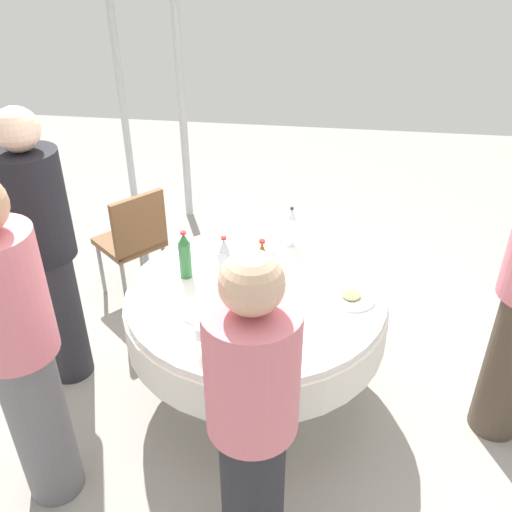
{
  "coord_description": "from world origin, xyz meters",
  "views": [
    {
      "loc": [
        2.37,
        0.33,
        2.42
      ],
      "look_at": [
        0.0,
        0.0,
        0.95
      ],
      "focal_mm": 38.38,
      "sensor_mm": 36.0,
      "label": 1
    }
  ],
  "objects_px": {
    "bottle_green_front": "(185,256)",
    "person_inner": "(252,425)",
    "dining_table": "(256,312)",
    "bottle_clear_south": "(225,266)",
    "wine_glass_mid": "(245,337)",
    "plate_west": "(351,297)",
    "plate_rear": "(265,328)",
    "chair_south": "(134,238)",
    "bottle_amber_mid": "(262,264)",
    "wine_glass_front": "(257,219)",
    "wine_glass_rear": "(275,254)",
    "bottle_clear_inner": "(291,228)",
    "plate_outer": "(202,311)",
    "bottle_green_right": "(223,311)",
    "bottle_green_far": "(253,275)",
    "person_far": "(45,250)",
    "person_front": "(19,351)",
    "wine_glass_south": "(235,283)",
    "wine_glass_left": "(202,333)"
  },
  "relations": [
    {
      "from": "person_inner",
      "to": "person_front",
      "type": "distance_m",
      "value": 1.04
    },
    {
      "from": "plate_west",
      "to": "bottle_clear_inner",
      "type": "bearing_deg",
      "value": -144.72
    },
    {
      "from": "wine_glass_rear",
      "to": "person_far",
      "type": "distance_m",
      "value": 1.26
    },
    {
      "from": "dining_table",
      "to": "wine_glass_front",
      "type": "distance_m",
      "value": 0.65
    },
    {
      "from": "dining_table",
      "to": "plate_west",
      "type": "relative_size",
      "value": 5.64
    },
    {
      "from": "bottle_green_front",
      "to": "person_inner",
      "type": "relative_size",
      "value": 0.18
    },
    {
      "from": "plate_rear",
      "to": "person_front",
      "type": "bearing_deg",
      "value": -65.33
    },
    {
      "from": "dining_table",
      "to": "plate_west",
      "type": "xyz_separation_m",
      "value": [
        0.01,
        0.5,
        0.16
      ]
    },
    {
      "from": "wine_glass_front",
      "to": "wine_glass_mid",
      "type": "bearing_deg",
      "value": 5.23
    },
    {
      "from": "bottle_green_front",
      "to": "person_far",
      "type": "relative_size",
      "value": 0.17
    },
    {
      "from": "bottle_clear_inner",
      "to": "bottle_green_right",
      "type": "xyz_separation_m",
      "value": [
        0.86,
        -0.25,
        0.0
      ]
    },
    {
      "from": "bottle_green_far",
      "to": "person_inner",
      "type": "relative_size",
      "value": 0.19
    },
    {
      "from": "bottle_green_front",
      "to": "wine_glass_mid",
      "type": "xyz_separation_m",
      "value": [
        0.61,
        0.42,
        -0.02
      ]
    },
    {
      "from": "bottle_green_front",
      "to": "wine_glass_mid",
      "type": "relative_size",
      "value": 1.77
    },
    {
      "from": "wine_glass_mid",
      "to": "person_far",
      "type": "xyz_separation_m",
      "value": [
        -0.54,
        -1.19,
        0.03
      ]
    },
    {
      "from": "bottle_clear_inner",
      "to": "wine_glass_rear",
      "type": "relative_size",
      "value": 1.75
    },
    {
      "from": "bottle_clear_inner",
      "to": "bottle_green_far",
      "type": "bearing_deg",
      "value": -15.13
    },
    {
      "from": "wine_glass_rear",
      "to": "plate_west",
      "type": "height_order",
      "value": "wine_glass_rear"
    },
    {
      "from": "bottle_clear_inner",
      "to": "plate_outer",
      "type": "bearing_deg",
      "value": -27.79
    },
    {
      "from": "bottle_amber_mid",
      "to": "plate_rear",
      "type": "bearing_deg",
      "value": 9.63
    },
    {
      "from": "bottle_green_far",
      "to": "person_inner",
      "type": "xyz_separation_m",
      "value": [
        0.92,
        0.13,
        -0.06
      ]
    },
    {
      "from": "bottle_clear_south",
      "to": "plate_rear",
      "type": "height_order",
      "value": "bottle_clear_south"
    },
    {
      "from": "bottle_amber_mid",
      "to": "wine_glass_front",
      "type": "height_order",
      "value": "bottle_amber_mid"
    },
    {
      "from": "bottle_green_right",
      "to": "person_far",
      "type": "height_order",
      "value": "person_far"
    },
    {
      "from": "wine_glass_front",
      "to": "person_far",
      "type": "bearing_deg",
      "value": -61.73
    },
    {
      "from": "bottle_amber_mid",
      "to": "person_front",
      "type": "xyz_separation_m",
      "value": [
        0.85,
        -0.92,
        0.02
      ]
    },
    {
      "from": "wine_glass_front",
      "to": "wine_glass_rear",
      "type": "relative_size",
      "value": 1.02
    },
    {
      "from": "wine_glass_rear",
      "to": "person_inner",
      "type": "height_order",
      "value": "person_inner"
    },
    {
      "from": "wine_glass_south",
      "to": "wine_glass_rear",
      "type": "relative_size",
      "value": 1.03
    },
    {
      "from": "bottle_green_far",
      "to": "person_far",
      "type": "relative_size",
      "value": 0.17
    },
    {
      "from": "plate_west",
      "to": "wine_glass_mid",
      "type": "bearing_deg",
      "value": -42.56
    },
    {
      "from": "wine_glass_front",
      "to": "plate_rear",
      "type": "xyz_separation_m",
      "value": [
        0.93,
        0.17,
        -0.1
      ]
    },
    {
      "from": "bottle_green_right",
      "to": "plate_west",
      "type": "distance_m",
      "value": 0.71
    },
    {
      "from": "bottle_green_far",
      "to": "chair_south",
      "type": "xyz_separation_m",
      "value": [
        -0.89,
        -0.98,
        -0.36
      ]
    },
    {
      "from": "plate_outer",
      "to": "bottle_green_front",
      "type": "bearing_deg",
      "value": -152.89
    },
    {
      "from": "wine_glass_front",
      "to": "bottle_clear_south",
      "type": "bearing_deg",
      "value": -7.65
    },
    {
      "from": "bottle_clear_south",
      "to": "plate_west",
      "type": "xyz_separation_m",
      "value": [
        -0.01,
        0.66,
        -0.14
      ]
    },
    {
      "from": "dining_table",
      "to": "person_front",
      "type": "relative_size",
      "value": 0.84
    },
    {
      "from": "chair_south",
      "to": "wine_glass_rear",
      "type": "bearing_deg",
      "value": -80.5
    },
    {
      "from": "plate_rear",
      "to": "chair_south",
      "type": "relative_size",
      "value": 0.27
    },
    {
      "from": "dining_table",
      "to": "bottle_clear_south",
      "type": "relative_size",
      "value": 4.36
    },
    {
      "from": "wine_glass_rear",
      "to": "bottle_amber_mid",
      "type": "bearing_deg",
      "value": -21.1
    },
    {
      "from": "bottle_green_front",
      "to": "plate_outer",
      "type": "bearing_deg",
      "value": 27.11
    },
    {
      "from": "bottle_clear_inner",
      "to": "bottle_amber_mid",
      "type": "distance_m",
      "value": 0.45
    },
    {
      "from": "bottle_green_front",
      "to": "wine_glass_rear",
      "type": "bearing_deg",
      "value": 104.79
    },
    {
      "from": "wine_glass_left",
      "to": "wine_glass_mid",
      "type": "bearing_deg",
      "value": 86.2
    },
    {
      "from": "bottle_green_right",
      "to": "bottle_green_far",
      "type": "bearing_deg",
      "value": 162.37
    },
    {
      "from": "bottle_amber_mid",
      "to": "person_inner",
      "type": "bearing_deg",
      "value": 5.48
    },
    {
      "from": "wine_glass_front",
      "to": "bottle_amber_mid",
      "type": "bearing_deg",
      "value": 10.82
    },
    {
      "from": "wine_glass_rear",
      "to": "wine_glass_south",
      "type": "bearing_deg",
      "value": -27.99
    }
  ]
}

